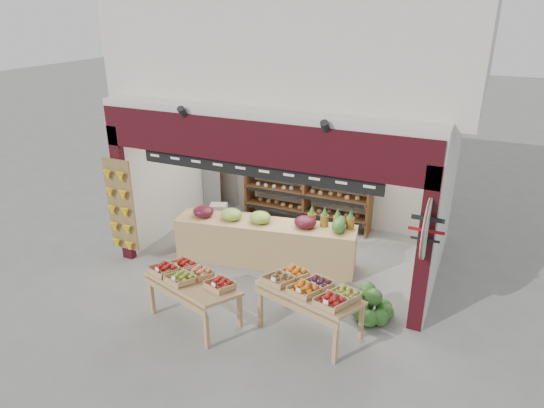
{
  "coord_description": "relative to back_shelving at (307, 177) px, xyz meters",
  "views": [
    {
      "loc": [
        3.28,
        -7.6,
        4.66
      ],
      "look_at": [
        -0.05,
        -0.2,
        1.28
      ],
      "focal_mm": 32.0,
      "sensor_mm": 36.0,
      "label": 1
    }
  ],
  "objects": [
    {
      "name": "ground",
      "position": [
        0.13,
        -1.86,
        -1.12
      ],
      "size": [
        60.0,
        60.0,
        0.0
      ],
      "primitive_type": "plane",
      "color": "slate",
      "rests_on": "ground"
    },
    {
      "name": "banana_board",
      "position": [
        -2.6,
        -3.04,
        -0.01
      ],
      "size": [
        0.6,
        0.15,
        1.8
      ],
      "color": "olive",
      "rests_on": "ground"
    },
    {
      "name": "gift_sign",
      "position": [
        2.88,
        -3.01,
        0.63
      ],
      "size": [
        0.04,
        0.93,
        0.92
      ],
      "color": "#A4CEB4",
      "rests_on": "ground"
    },
    {
      "name": "refrigerator",
      "position": [
        -2.27,
        0.03,
        -0.33
      ],
      "size": [
        0.72,
        0.72,
        1.58
      ],
      "primitive_type": "cube",
      "rotation": [
        0.0,
        0.0,
        -0.18
      ],
      "color": "#B8BABF",
      "rests_on": "ground"
    },
    {
      "name": "shop_structure",
      "position": [
        0.13,
        -0.25,
        2.8
      ],
      "size": [
        6.36,
        5.12,
        5.4
      ],
      "color": "beige",
      "rests_on": "ground"
    },
    {
      "name": "mid_counter",
      "position": [
        -0.08,
        -2.02,
        -0.66
      ],
      "size": [
        3.47,
        1.24,
        1.07
      ],
      "color": "tan",
      "rests_on": "ground"
    },
    {
      "name": "display_table_right",
      "position": [
        1.43,
        -3.66,
        -0.38
      ],
      "size": [
        1.64,
        1.18,
        0.96
      ],
      "color": "tan",
      "rests_on": "ground"
    },
    {
      "name": "cardboard_stack",
      "position": [
        -1.44,
        -1.02,
        -0.9
      ],
      "size": [
        1.01,
        0.86,
        0.62
      ],
      "color": "beige",
      "rests_on": "ground"
    },
    {
      "name": "back_shelving",
      "position": [
        0.0,
        0.0,
        0.0
      ],
      "size": [
        2.9,
        0.47,
        1.8
      ],
      "color": "brown",
      "rests_on": "ground"
    },
    {
      "name": "display_table_left",
      "position": [
        -0.4,
        -4.07,
        -0.42
      ],
      "size": [
        1.59,
        1.17,
        0.93
      ],
      "color": "tan",
      "rests_on": "ground"
    },
    {
      "name": "watermelon_pile",
      "position": [
        2.2,
        -2.92,
        -0.93
      ],
      "size": [
        0.71,
        0.69,
        0.52
      ],
      "color": "#1E511B",
      "rests_on": "ground"
    }
  ]
}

